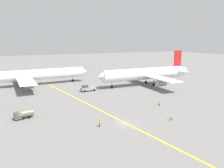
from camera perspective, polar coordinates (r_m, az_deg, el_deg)
name	(u,v)px	position (r m, az deg, el deg)	size (l,w,h in m)	color
ground_plane	(124,124)	(54.34, 3.41, -10.88)	(600.00, 600.00, 0.00)	slate
taxiway_stripe	(105,113)	(62.24, -1.96, -7.89)	(0.50, 120.00, 0.01)	yellow
airliner_at_gate_left	(28,76)	(105.63, -22.11, 2.18)	(58.29, 43.50, 14.92)	white
airliner_being_pushed	(145,74)	(100.84, 9.16, 2.77)	(48.56, 41.33, 16.33)	silver
pushback_tug	(88,88)	(88.87, -6.68, -1.15)	(9.61, 3.03, 2.98)	gray
gse_fuel_bowser_stubby	(23,114)	(62.12, -23.17, -7.59)	(5.09, 2.47, 2.40)	#666B4C
ground_crew_ramp_agent_by_cones	(171,117)	(58.45, 15.99, -8.74)	(0.36, 0.36, 1.71)	#2D3351
ground_crew_wing_walker_right	(159,103)	(70.13, 12.92, -5.17)	(0.50, 0.36, 1.69)	black
ground_crew_marshaller_foreground	(100,123)	(52.23, -3.43, -10.74)	(0.36, 0.48, 1.76)	black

